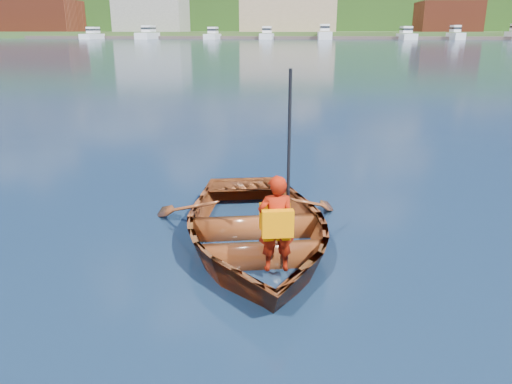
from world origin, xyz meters
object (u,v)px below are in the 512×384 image
(marina_yachts, at_px, (328,34))
(child_paddler, at_px, (276,223))
(rowboat, at_px, (255,227))
(dock, at_px, (281,38))

(marina_yachts, bearing_deg, child_paddler, -92.96)
(rowboat, relative_size, marina_yachts, 0.03)
(child_paddler, bearing_deg, marina_yachts, 87.04)
(dock, bearing_deg, rowboat, -87.82)
(rowboat, bearing_deg, marina_yachts, 86.89)
(rowboat, bearing_deg, child_paddler, -69.56)
(rowboat, xyz_separation_m, dock, (-5.64, 147.82, 0.15))
(rowboat, height_order, dock, dock)
(child_paddler, distance_m, dock, 148.80)
(rowboat, bearing_deg, dock, 92.18)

